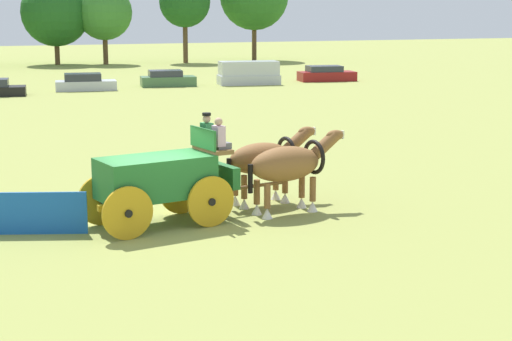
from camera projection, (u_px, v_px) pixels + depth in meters
name	position (u px, v px, depth m)	size (l,w,h in m)	color
ground_plane	(157.00, 226.00, 22.16)	(220.00, 220.00, 0.00)	olive
show_wagon	(161.00, 178.00, 21.99)	(6.02, 2.47, 2.88)	#236B2D
draft_horse_near	(264.00, 159.00, 24.43)	(3.06, 1.29, 2.19)	brown
draft_horse_off	(289.00, 165.00, 23.34)	(3.21, 1.39, 2.24)	brown
parked_vehicle_d	(85.00, 83.00, 58.14)	(4.38, 2.43, 1.18)	silver
parked_vehicle_e	(167.00, 79.00, 61.17)	(4.19, 2.38, 1.18)	#477047
parked_vehicle_f	(249.00, 73.00, 62.51)	(4.79, 2.60, 1.74)	silver
parked_vehicle_g	(326.00, 74.00, 65.48)	(4.63, 2.48, 1.20)	maroon
tree_e	(55.00, 12.00, 83.22)	(6.86, 6.86, 8.67)	brown
tree_f	(104.00, 12.00, 83.76)	(5.61, 5.61, 8.03)	brown
tree_g	(185.00, 2.00, 85.81)	(5.28, 5.28, 8.92)	brown
sponsor_banner	(24.00, 213.00, 21.22)	(3.20, 0.06, 1.10)	#1959B2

